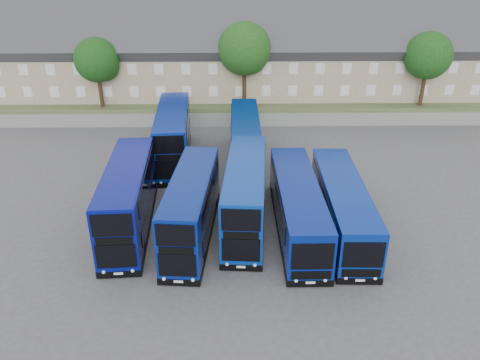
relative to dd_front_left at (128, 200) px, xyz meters
name	(u,v)px	position (x,y,z in m)	size (l,w,h in m)	color
ground	(223,245)	(6.55, -2.23, -2.28)	(120.00, 120.00, 0.00)	#4B4B51
retaining_wall	(227,120)	(6.55, 21.77, -1.53)	(70.00, 0.40, 1.50)	slate
earth_bank	(227,94)	(6.55, 31.77, -1.28)	(80.00, 20.00, 2.00)	#42502D
terrace_row	(277,56)	(12.55, 27.77, 4.31)	(66.00, 10.40, 11.20)	tan
dd_front_left	(128,200)	(0.00, 0.00, 0.00)	(3.39, 11.81, 4.64)	#060F7C
dd_front_mid	(192,209)	(4.44, -1.12, -0.12)	(3.40, 11.23, 4.40)	navy
dd_front_right	(245,196)	(8.07, 0.47, -0.03)	(3.45, 11.68, 4.58)	#0833A2
dd_rear_left	(174,136)	(1.74, 12.23, 0.09)	(3.54, 12.29, 4.83)	#082599
dd_rear_right	(245,139)	(8.35, 12.01, -0.13)	(2.58, 11.04, 4.38)	#082A93
coach_east_a	(297,207)	(11.65, -0.32, -0.53)	(2.79, 13.08, 3.57)	navy
coach_east_b	(342,207)	(14.80, -0.28, -0.56)	(3.09, 12.91, 3.51)	#072792
tree_west	(98,62)	(-7.30, 22.87, 4.77)	(4.80, 4.80, 7.65)	#382314
tree_mid	(246,51)	(8.70, 23.37, 5.79)	(5.76, 5.76, 9.18)	#382314
tree_east	(429,57)	(28.70, 22.87, 5.11)	(5.12, 5.12, 8.16)	#382314
tree_far	(456,43)	(34.70, 29.87, 5.45)	(5.44, 5.44, 8.67)	#382314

